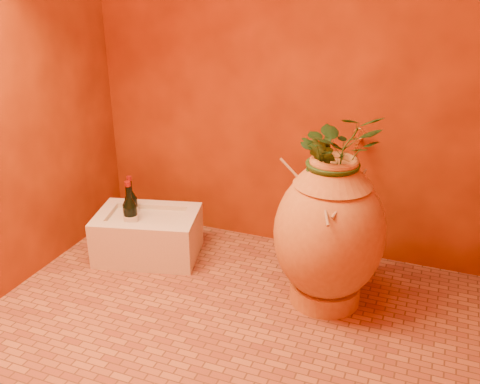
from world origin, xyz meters
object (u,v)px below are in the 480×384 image
at_px(wine_bottle_a, 132,209).
at_px(wine_bottle_c, 130,215).
at_px(stone_basin, 148,236).
at_px(wine_bottle_b, 131,217).
at_px(wall_tap, 358,142).
at_px(amphora, 329,233).

relative_size(wine_bottle_a, wine_bottle_c, 0.98).
height_order(stone_basin, wine_bottle_a, wine_bottle_a).
bearing_deg(wine_bottle_b, wall_tap, 20.98).
xyz_separation_m(wine_bottle_a, wall_tap, (1.30, 0.35, 0.48)).
bearing_deg(wine_bottle_c, wall_tap, 19.32).
bearing_deg(amphora, stone_basin, 176.18).
relative_size(stone_basin, wall_tap, 4.14).
bearing_deg(wine_bottle_a, stone_basin, -20.01).
relative_size(wine_bottle_a, wine_bottle_b, 0.95).
distance_m(stone_basin, wine_bottle_c, 0.17).
distance_m(wine_bottle_b, wall_tap, 1.40).
xyz_separation_m(wine_bottle_b, wine_bottle_c, (-0.03, 0.03, -0.00)).
bearing_deg(wine_bottle_c, stone_basin, 22.39).
relative_size(stone_basin, wine_bottle_a, 2.06).
bearing_deg(wall_tap, wine_bottle_c, -160.68).
height_order(wine_bottle_b, wine_bottle_c, wine_bottle_b).
bearing_deg(wine_bottle_b, stone_basin, 46.25).
relative_size(amphora, wall_tap, 4.89).
xyz_separation_m(amphora, wall_tap, (0.04, 0.48, 0.35)).
relative_size(amphora, wine_bottle_b, 2.31).
bearing_deg(amphora, wine_bottle_b, 179.72).
distance_m(stone_basin, wine_bottle_a, 0.20).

